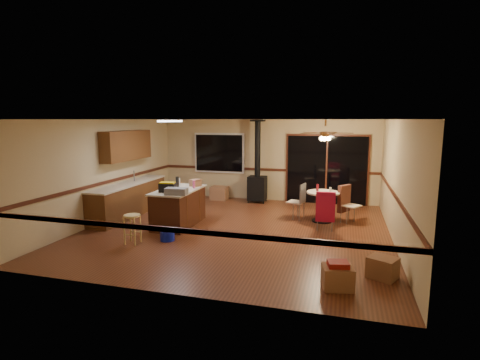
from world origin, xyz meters
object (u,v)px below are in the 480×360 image
at_px(toolbox_black, 168,188).
at_px(box_corner_a, 338,277).
at_px(chair_left, 300,197).
at_px(chair_right, 345,199).
at_px(box_under_window, 219,193).
at_px(toolbox_grey, 176,191).
at_px(bar_stool, 133,229).
at_px(box_corner_b, 383,268).
at_px(dining_table, 323,201).
at_px(wood_stove, 257,180).
at_px(blue_bucket, 167,235).
at_px(kitchen_island, 179,207).
at_px(chair_near, 325,207).

distance_m(toolbox_black, box_corner_a, 4.62).
distance_m(chair_left, chair_right, 1.15).
xyz_separation_m(toolbox_black, box_under_window, (0.09, 3.51, -0.79)).
relative_size(toolbox_grey, bar_stool, 0.79).
height_order(box_under_window, box_corner_b, box_under_window).
height_order(toolbox_black, bar_stool, toolbox_black).
bearing_deg(toolbox_black, toolbox_grey, -32.60).
relative_size(toolbox_black, dining_table, 0.46).
bearing_deg(chair_left, wood_stove, 131.85).
bearing_deg(box_corner_b, bar_stool, 174.87).
relative_size(box_under_window, box_corner_a, 1.18).
relative_size(blue_bucket, box_corner_a, 0.67).
distance_m(kitchen_island, chair_left, 3.14).
bearing_deg(toolbox_black, box_corner_a, -29.07).
relative_size(bar_stool, blue_bucket, 2.01).
height_order(wood_stove, dining_table, wood_stove).
xyz_separation_m(wood_stove, box_under_window, (-1.29, 0.05, -0.51)).
height_order(kitchen_island, blue_bucket, kitchen_island).
height_order(toolbox_grey, chair_near, toolbox_grey).
bearing_deg(chair_left, toolbox_black, -149.00).
distance_m(toolbox_black, blue_bucket, 1.24).
bearing_deg(box_corner_a, dining_table, 96.76).
height_order(toolbox_grey, box_corner_a, toolbox_grey).
height_order(wood_stove, chair_left, wood_stove).
height_order(bar_stool, box_corner_a, bar_stool).
distance_m(toolbox_grey, box_under_window, 3.80).
relative_size(blue_bucket, chair_right, 0.44).
distance_m(toolbox_grey, blue_bucket, 1.03).
bearing_deg(box_under_window, box_corner_a, -55.84).
relative_size(wood_stove, chair_right, 3.60).
bearing_deg(wood_stove, box_corner_b, -56.96).
distance_m(bar_stool, box_under_window, 4.70).
relative_size(toolbox_black, box_corner_b, 0.88).
xyz_separation_m(toolbox_black, chair_near, (3.62, 0.79, -0.41)).
xyz_separation_m(chair_right, box_corner_b, (0.62, -3.44, -0.42)).
xyz_separation_m(bar_stool, chair_left, (3.17, 2.92, 0.28)).
relative_size(chair_left, chair_right, 0.74).
distance_m(toolbox_grey, bar_stool, 1.31).
height_order(chair_near, box_corner_a, chair_near).
xyz_separation_m(toolbox_grey, box_corner_a, (3.65, -2.00, -0.80)).
relative_size(toolbox_black, chair_right, 0.55).
xyz_separation_m(dining_table, box_corner_b, (1.17, -3.29, -0.35)).
bearing_deg(chair_left, box_corner_a, -75.03).
bearing_deg(chair_left, chair_right, 3.82).
height_order(wood_stove, bar_stool, wood_stove).
bearing_deg(dining_table, toolbox_grey, -149.46).
relative_size(blue_bucket, dining_table, 0.37).
bearing_deg(kitchen_island, bar_stool, -101.88).
xyz_separation_m(kitchen_island, toolbox_grey, (0.24, -0.62, 0.52)).
bearing_deg(dining_table, blue_bucket, -141.90).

